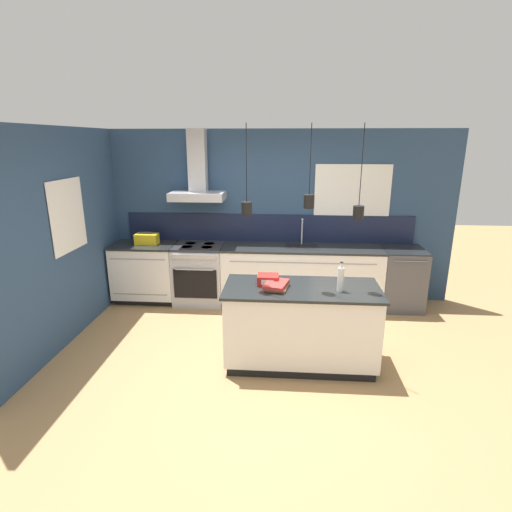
{
  "coord_description": "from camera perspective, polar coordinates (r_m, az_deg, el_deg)",
  "views": [
    {
      "loc": [
        0.26,
        -4.06,
        2.44
      ],
      "look_at": [
        -0.09,
        0.69,
        1.05
      ],
      "focal_mm": 28.0,
      "sensor_mm": 36.0,
      "label": 1
    }
  ],
  "objects": [
    {
      "name": "oven_range",
      "position": [
        6.22,
        -8.07,
        -2.51
      ],
      "size": [
        0.75,
        0.66,
        0.91
      ],
      "color": "#B5B5BA",
      "rests_on": "ground_plane"
    },
    {
      "name": "bottle_on_island",
      "position": [
        4.26,
        12.0,
        -3.21
      ],
      "size": [
        0.07,
        0.07,
        0.32
      ],
      "color": "silver",
      "rests_on": "kitchen_island"
    },
    {
      "name": "ground_plane",
      "position": [
        4.75,
        0.53,
        -14.67
      ],
      "size": [
        16.0,
        16.0,
        0.0
      ],
      "primitive_type": "plane",
      "color": "#A87F51",
      "rests_on": "ground"
    },
    {
      "name": "counter_run_left",
      "position": [
        6.46,
        -15.42,
        -2.19
      ],
      "size": [
        0.96,
        0.64,
        0.91
      ],
      "color": "black",
      "rests_on": "ground_plane"
    },
    {
      "name": "red_supply_box",
      "position": [
        4.39,
        1.72,
        -3.39
      ],
      "size": [
        0.23,
        0.2,
        0.11
      ],
      "color": "red",
      "rests_on": "kitchen_island"
    },
    {
      "name": "counter_run_sink",
      "position": [
        6.09,
        6.44,
        -2.8
      ],
      "size": [
        2.39,
        0.64,
        1.31
      ],
      "color": "black",
      "rests_on": "ground_plane"
    },
    {
      "name": "dishwasher",
      "position": [
        6.33,
        20.02,
        -3.04
      ],
      "size": [
        0.6,
        0.65,
        0.91
      ],
      "color": "#4C4C51",
      "rests_on": "ground_plane"
    },
    {
      "name": "wall_back",
      "position": [
        6.17,
        1.18,
        6.13
      ],
      "size": [
        5.6,
        2.14,
        2.6
      ],
      "color": "navy",
      "rests_on": "ground_plane"
    },
    {
      "name": "book_stack",
      "position": [
        4.28,
        2.95,
        -4.21
      ],
      "size": [
        0.29,
        0.36,
        0.07
      ],
      "color": "olive",
      "rests_on": "kitchen_island"
    },
    {
      "name": "yellow_toolbox",
      "position": [
        6.3,
        -15.33,
        2.36
      ],
      "size": [
        0.34,
        0.18,
        0.19
      ],
      "color": "gold",
      "rests_on": "counter_run_left"
    },
    {
      "name": "wall_left",
      "position": [
        5.59,
        -24.66,
        3.04
      ],
      "size": [
        0.08,
        3.8,
        2.6
      ],
      "color": "navy",
      "rests_on": "ground_plane"
    },
    {
      "name": "kitchen_island",
      "position": [
        4.52,
        6.4,
        -9.82
      ],
      "size": [
        1.69,
        0.77,
        0.91
      ],
      "color": "black",
      "rests_on": "ground_plane"
    }
  ]
}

